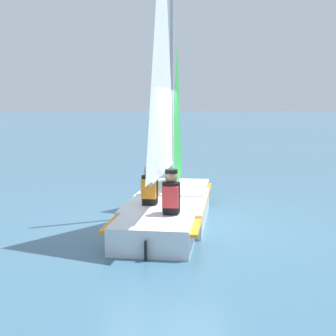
% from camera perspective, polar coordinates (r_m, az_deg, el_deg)
% --- Properties ---
extents(ground_plane, '(260.00, 260.00, 0.00)m').
position_cam_1_polar(ground_plane, '(9.06, 0.00, -6.44)').
color(ground_plane, '#38607A').
extents(sailboat_main, '(2.55, 4.73, 5.73)m').
position_cam_1_polar(sailboat_main, '(8.83, -0.05, -1.29)').
color(sailboat_main, silver).
rests_on(sailboat_main, ground_plane).
extents(sailor_helm, '(0.37, 0.39, 1.16)m').
position_cam_1_polar(sailor_helm, '(8.47, -2.22, -3.15)').
color(sailor_helm, black).
rests_on(sailor_helm, ground_plane).
extents(sailor_crew, '(0.37, 0.39, 1.16)m').
position_cam_1_polar(sailor_crew, '(7.75, 0.39, -4.11)').
color(sailor_crew, black).
rests_on(sailor_crew, ground_plane).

